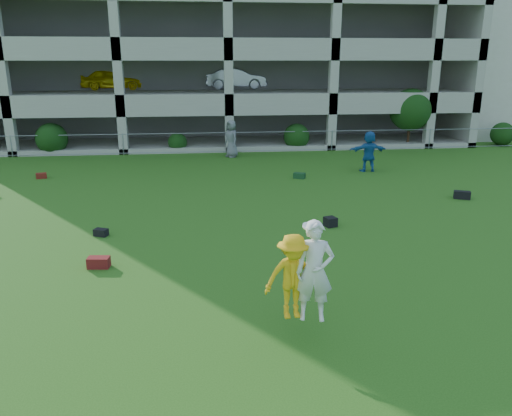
{
  "coord_description": "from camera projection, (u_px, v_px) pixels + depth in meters",
  "views": [
    {
      "loc": [
        -1.67,
        -9.48,
        5.14
      ],
      "look_at": [
        -0.28,
        3.0,
        1.4
      ],
      "focal_mm": 35.0,
      "sensor_mm": 36.0,
      "label": 1
    }
  ],
  "objects": [
    {
      "name": "ground",
      "position": [
        284.0,
        310.0,
        10.68
      ],
      "size": [
        100.0,
        100.0,
        0.0
      ],
      "primitive_type": "plane",
      "color": "#235114",
      "rests_on": "ground"
    },
    {
      "name": "bystander_c",
      "position": [
        231.0,
        139.0,
        27.2
      ],
      "size": [
        1.03,
        1.17,
        2.01
      ],
      "primitive_type": "imported",
      "rotation": [
        0.0,
        0.0,
        -1.07
      ],
      "color": "slate",
      "rests_on": "ground"
    },
    {
      "name": "bystander_d",
      "position": [
        369.0,
        151.0,
        23.7
      ],
      "size": [
        1.8,
        0.6,
        1.93
      ],
      "primitive_type": "imported",
      "rotation": [
        0.0,
        0.0,
        3.16
      ],
      "color": "#22599C",
      "rests_on": "ground"
    },
    {
      "name": "bag_red_a",
      "position": [
        99.0,
        262.0,
        12.82
      ],
      "size": [
        0.58,
        0.35,
        0.28
      ],
      "primitive_type": "cube",
      "rotation": [
        0.0,
        0.0,
        -0.1
      ],
      "color": "#570E14",
      "rests_on": "ground"
    },
    {
      "name": "bag_black_b",
      "position": [
        101.0,
        232.0,
        15.14
      ],
      "size": [
        0.47,
        0.39,
        0.22
      ],
      "primitive_type": "cube",
      "rotation": [
        0.0,
        0.0,
        -0.41
      ],
      "color": "black",
      "rests_on": "ground"
    },
    {
      "name": "crate_d",
      "position": [
        330.0,
        222.0,
        16.0
      ],
      "size": [
        0.44,
        0.44,
        0.3
      ],
      "primitive_type": "cube",
      "rotation": [
        0.0,
        0.0,
        0.32
      ],
      "color": "black",
      "rests_on": "ground"
    },
    {
      "name": "bag_black_e",
      "position": [
        462.0,
        195.0,
        19.17
      ],
      "size": [
        0.67,
        0.51,
        0.3
      ],
      "primitive_type": "cube",
      "rotation": [
        0.0,
        0.0,
        -0.41
      ],
      "color": "black",
      "rests_on": "ground"
    },
    {
      "name": "bag_red_f",
      "position": [
        41.0,
        176.0,
        22.48
      ],
      "size": [
        0.51,
        0.39,
        0.24
      ],
      "primitive_type": "cube",
      "rotation": [
        0.0,
        0.0,
        0.28
      ],
      "color": "#58130F",
      "rests_on": "ground"
    },
    {
      "name": "bag_green_g",
      "position": [
        299.0,
        176.0,
        22.49
      ],
      "size": [
        0.58,
        0.5,
        0.25
      ],
      "primitive_type": "cube",
      "rotation": [
        0.0,
        0.0,
        -0.51
      ],
      "color": "#153B15",
      "rests_on": "ground"
    },
    {
      "name": "frisbee_contest",
      "position": [
        301.0,
        275.0,
        9.39
      ],
      "size": [
        1.36,
        0.7,
        1.98
      ],
      "color": "yellow",
      "rests_on": "ground"
    },
    {
      "name": "parking_garage",
      "position": [
        221.0,
        47.0,
        35.34
      ],
      "size": [
        30.0,
        14.0,
        12.0
      ],
      "color": "#9E998C",
      "rests_on": "ground"
    },
    {
      "name": "fence",
      "position": [
        230.0,
        142.0,
        28.6
      ],
      "size": [
        36.06,
        0.06,
        1.2
      ],
      "color": "gray",
      "rests_on": "ground"
    },
    {
      "name": "shrub_row",
      "position": [
        306.0,
        124.0,
        29.5
      ],
      "size": [
        34.38,
        2.52,
        3.5
      ],
      "color": "#163D11",
      "rests_on": "ground"
    }
  ]
}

